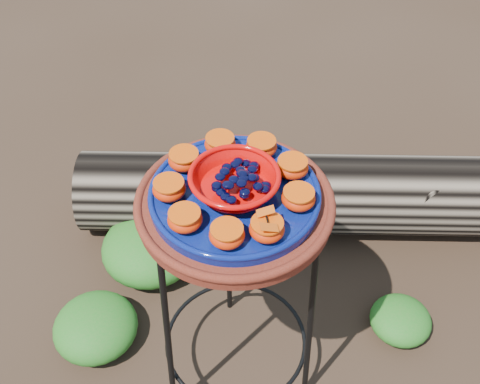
{
  "coord_description": "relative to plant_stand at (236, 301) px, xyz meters",
  "views": [
    {
      "loc": [
        -0.08,
        -0.91,
        1.68
      ],
      "look_at": [
        0.01,
        0.0,
        0.76
      ],
      "focal_mm": 45.0,
      "sensor_mm": 36.0,
      "label": 1
    }
  ],
  "objects": [
    {
      "name": "ground",
      "position": [
        0.0,
        0.0,
        -0.35
      ],
      "size": [
        60.0,
        60.0,
        0.0
      ],
      "primitive_type": "plane",
      "color": "black"
    },
    {
      "name": "red_bowl",
      "position": [
        0.0,
        0.0,
        0.44
      ],
      "size": [
        0.19,
        0.19,
        0.05
      ],
      "primitive_type": null,
      "color": "red",
      "rests_on": "cobalt_plate"
    },
    {
      "name": "foliage_right",
      "position": [
        0.53,
        0.08,
        -0.3
      ],
      "size": [
        0.19,
        0.19,
        0.1
      ],
      "primitive_type": "ellipsoid",
      "color": "#1A6918",
      "rests_on": "ground"
    },
    {
      "name": "plant_stand",
      "position": [
        0.0,
        0.0,
        0.0
      ],
      "size": [
        0.44,
        0.44,
        0.7
      ],
      "primitive_type": null,
      "color": "black",
      "rests_on": "ground"
    },
    {
      "name": "terracotta_saucer",
      "position": [
        0.0,
        0.0,
        0.37
      ],
      "size": [
        0.43,
        0.43,
        0.04
      ],
      "primitive_type": "cylinder",
      "color": "#521308",
      "rests_on": "plant_stand"
    },
    {
      "name": "orange_half_1",
      "position": [
        0.13,
        -0.05,
        0.43
      ],
      "size": [
        0.07,
        0.07,
        0.04
      ],
      "primitive_type": "ellipsoid",
      "color": "red",
      "rests_on": "cobalt_plate"
    },
    {
      "name": "orange_half_4",
      "position": [
        -0.02,
        0.14,
        0.43
      ],
      "size": [
        0.07,
        0.07,
        0.04
      ],
      "primitive_type": "ellipsoid",
      "color": "red",
      "rests_on": "cobalt_plate"
    },
    {
      "name": "glass_gems",
      "position": [
        0.0,
        0.0,
        0.47
      ],
      "size": [
        0.14,
        0.14,
        0.02
      ],
      "primitive_type": null,
      "color": "black",
      "rests_on": "red_bowl"
    },
    {
      "name": "foliage_back",
      "position": [
        -0.25,
        0.43,
        -0.27
      ],
      "size": [
        0.33,
        0.33,
        0.17
      ],
      "primitive_type": "ellipsoid",
      "color": "#1A6918",
      "rests_on": "ground"
    },
    {
      "name": "orange_half_2",
      "position": [
        0.13,
        0.04,
        0.43
      ],
      "size": [
        0.07,
        0.07,
        0.04
      ],
      "primitive_type": "ellipsoid",
      "color": "red",
      "rests_on": "cobalt_plate"
    },
    {
      "name": "cobalt_plate",
      "position": [
        0.0,
        0.0,
        0.4
      ],
      "size": [
        0.37,
        0.37,
        0.02
      ],
      "primitive_type": "cylinder",
      "color": "#01094B",
      "rests_on": "terracotta_saucer"
    },
    {
      "name": "butterfly",
      "position": [
        0.05,
        -0.13,
        0.46
      ],
      "size": [
        0.08,
        0.05,
        0.01
      ],
      "primitive_type": null,
      "rotation": [
        0.0,
        0.0,
        0.04
      ],
      "color": "#CE4C0D",
      "rests_on": "orange_half_0"
    },
    {
      "name": "orange_half_6",
      "position": [
        -0.14,
        0.0,
        0.43
      ],
      "size": [
        0.07,
        0.07,
        0.04
      ],
      "primitive_type": "ellipsoid",
      "color": "red",
      "rests_on": "cobalt_plate"
    },
    {
      "name": "driftwood_log",
      "position": [
        0.27,
        0.58,
        -0.21
      ],
      "size": [
        1.57,
        0.59,
        0.29
      ],
      "primitive_type": null,
      "rotation": [
        0.0,
        0.0,
        -0.12
      ],
      "color": "black",
      "rests_on": "ground"
    },
    {
      "name": "orange_half_7",
      "position": [
        -0.11,
        -0.09,
        0.43
      ],
      "size": [
        0.07,
        0.07,
        0.04
      ],
      "primitive_type": "ellipsoid",
      "color": "red",
      "rests_on": "cobalt_plate"
    },
    {
      "name": "orange_half_3",
      "position": [
        0.07,
        0.12,
        0.43
      ],
      "size": [
        0.07,
        0.07,
        0.04
      ],
      "primitive_type": "ellipsoid",
      "color": "red",
      "rests_on": "cobalt_plate"
    },
    {
      "name": "foliage_left",
      "position": [
        -0.42,
        0.14,
        -0.28
      ],
      "size": [
        0.26,
        0.26,
        0.13
      ],
      "primitive_type": "ellipsoid",
      "color": "#1A6918",
      "rests_on": "ground"
    },
    {
      "name": "orange_half_5",
      "position": [
        -0.1,
        0.09,
        0.43
      ],
      "size": [
        0.07,
        0.07,
        0.04
      ],
      "primitive_type": "ellipsoid",
      "color": "red",
      "rests_on": "cobalt_plate"
    },
    {
      "name": "orange_half_8",
      "position": [
        -0.03,
        -0.14,
        0.43
      ],
      "size": [
        0.07,
        0.07,
        0.04
      ],
      "primitive_type": "ellipsoid",
      "color": "red",
      "rests_on": "cobalt_plate"
    },
    {
      "name": "orange_half_0",
      "position": [
        0.05,
        -0.13,
        0.43
      ],
      "size": [
        0.07,
        0.07,
        0.04
      ],
      "primitive_type": "ellipsoid",
      "color": "red",
      "rests_on": "cobalt_plate"
    }
  ]
}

